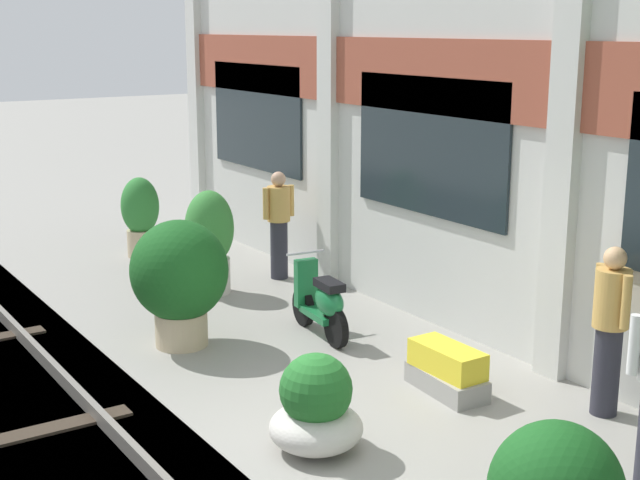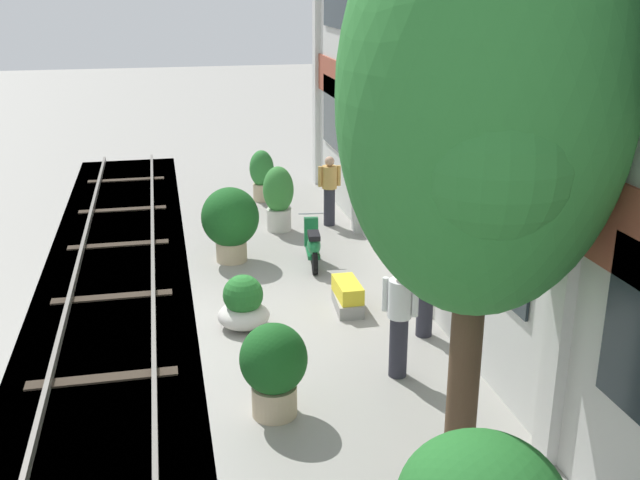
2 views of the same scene
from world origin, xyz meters
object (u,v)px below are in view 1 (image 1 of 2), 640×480
(scooter_near_curb, at_px, (322,303))
(potted_plant_stone_basin, at_px, (179,276))
(resident_by_doorway, at_px, (279,222))
(resident_near_plants, at_px, (610,326))
(potted_plant_wide_bowl, at_px, (316,409))
(potted_plant_glazed_jar, at_px, (210,239))
(potted_plant_ribbed_drum, at_px, (140,214))
(potted_plant_square_trough, at_px, (447,370))

(scooter_near_curb, bearing_deg, potted_plant_stone_basin, 72.68)
(resident_by_doorway, bearing_deg, potted_plant_stone_basin, 126.31)
(potted_plant_stone_basin, distance_m, resident_by_doorway, 3.08)
(potted_plant_stone_basin, height_order, resident_near_plants, resident_near_plants)
(potted_plant_wide_bowl, height_order, potted_plant_glazed_jar, potted_plant_glazed_jar)
(potted_plant_wide_bowl, relative_size, potted_plant_glazed_jar, 0.61)
(potted_plant_wide_bowl, distance_m, scooter_near_curb, 2.94)
(potted_plant_glazed_jar, bearing_deg, resident_near_plants, 13.67)
(potted_plant_ribbed_drum, distance_m, scooter_near_curb, 4.93)
(potted_plant_ribbed_drum, relative_size, resident_near_plants, 0.78)
(potted_plant_glazed_jar, distance_m, resident_by_doorway, 1.21)
(potted_plant_ribbed_drum, xyz_separation_m, resident_near_plants, (8.25, 1.43, 0.19))
(resident_by_doorway, bearing_deg, resident_near_plants, -179.04)
(potted_plant_stone_basin, relative_size, potted_plant_ribbed_drum, 1.15)
(potted_plant_glazed_jar, xyz_separation_m, resident_by_doorway, (-0.12, 1.20, 0.08))
(potted_plant_glazed_jar, height_order, resident_near_plants, resident_near_plants)
(potted_plant_stone_basin, xyz_separation_m, potted_plant_glazed_jar, (-1.74, 1.25, -0.07))
(potted_plant_square_trough, height_order, potted_plant_stone_basin, potted_plant_stone_basin)
(potted_plant_glazed_jar, bearing_deg, potted_plant_ribbed_drum, -179.28)
(potted_plant_ribbed_drum, bearing_deg, potted_plant_glazed_jar, 0.72)
(scooter_near_curb, xyz_separation_m, resident_near_plants, (3.34, 1.11, 0.47))
(potted_plant_wide_bowl, xyz_separation_m, potted_plant_ribbed_drum, (-7.35, 1.33, 0.33))
(potted_plant_ribbed_drum, distance_m, potted_plant_glazed_jar, 2.49)
(potted_plant_wide_bowl, xyz_separation_m, potted_plant_glazed_jar, (-4.86, 1.37, 0.40))
(potted_plant_ribbed_drum, bearing_deg, scooter_near_curb, 3.72)
(potted_plant_stone_basin, relative_size, potted_plant_wide_bowl, 1.69)
(potted_plant_glazed_jar, xyz_separation_m, scooter_near_curb, (2.43, 0.29, -0.35))
(potted_plant_square_trough, xyz_separation_m, potted_plant_wide_bowl, (0.33, -1.82, 0.15))
(potted_plant_ribbed_drum, height_order, resident_by_doorway, resident_by_doorway)
(potted_plant_stone_basin, distance_m, resident_near_plants, 4.82)
(potted_plant_ribbed_drum, distance_m, resident_by_doorway, 2.67)
(scooter_near_curb, bearing_deg, resident_by_doorway, -12.86)
(resident_near_plants, bearing_deg, scooter_near_curb, -54.52)
(potted_plant_square_trough, relative_size, potted_plant_ribbed_drum, 0.74)
(potted_plant_wide_bowl, height_order, potted_plant_ribbed_drum, potted_plant_ribbed_drum)
(potted_plant_wide_bowl, bearing_deg, potted_plant_square_trough, 100.40)
(scooter_near_curb, height_order, resident_by_doorway, resident_by_doorway)
(resident_near_plants, bearing_deg, potted_plant_wide_bowl, -1.03)
(potted_plant_ribbed_drum, bearing_deg, resident_near_plants, 9.85)
(resident_near_plants, bearing_deg, potted_plant_stone_basin, -39.61)
(potted_plant_ribbed_drum, xyz_separation_m, scooter_near_curb, (4.91, 0.32, -0.27))
(potted_plant_wide_bowl, xyz_separation_m, scooter_near_curb, (-2.43, 1.65, 0.05))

